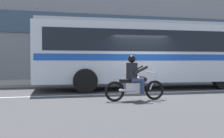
# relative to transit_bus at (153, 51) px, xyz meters

# --- Properties ---
(ground_plane) EXTENTS (60.00, 60.00, 0.00)m
(ground_plane) POSITION_rel_transit_bus_xyz_m (-1.05, -1.19, -1.88)
(ground_plane) COLOR #3D3D3F
(sidewalk_curb) EXTENTS (28.00, 3.80, 0.15)m
(sidewalk_curb) POSITION_rel_transit_bus_xyz_m (-1.05, 3.91, -1.81)
(sidewalk_curb) COLOR #A39E93
(sidewalk_curb) RESTS_ON ground_plane
(lane_center_stripe) EXTENTS (26.60, 0.14, 0.01)m
(lane_center_stripe) POSITION_rel_transit_bus_xyz_m (-1.05, -1.79, -1.88)
(lane_center_stripe) COLOR silver
(lane_center_stripe) RESTS_ON ground_plane
(office_building_facade) EXTENTS (28.00, 0.89, 11.21)m
(office_building_facade) POSITION_rel_transit_bus_xyz_m (-1.05, 6.19, 3.73)
(office_building_facade) COLOR gray
(office_building_facade) RESTS_ON ground_plane
(transit_bus) EXTENTS (11.55, 2.92, 3.22)m
(transit_bus) POSITION_rel_transit_bus_xyz_m (0.00, 0.00, 0.00)
(transit_bus) COLOR silver
(transit_bus) RESTS_ON ground_plane
(motorcycle_with_rider) EXTENTS (2.14, 0.64, 1.56)m
(motorcycle_with_rider) POSITION_rel_transit_bus_xyz_m (-2.22, -3.70, -1.23)
(motorcycle_with_rider) COLOR black
(motorcycle_with_rider) RESTS_ON ground_plane
(fire_hydrant) EXTENTS (0.22, 0.30, 0.75)m
(fire_hydrant) POSITION_rel_transit_bus_xyz_m (4.02, 3.07, -1.36)
(fire_hydrant) COLOR red
(fire_hydrant) RESTS_ON sidewalk_curb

